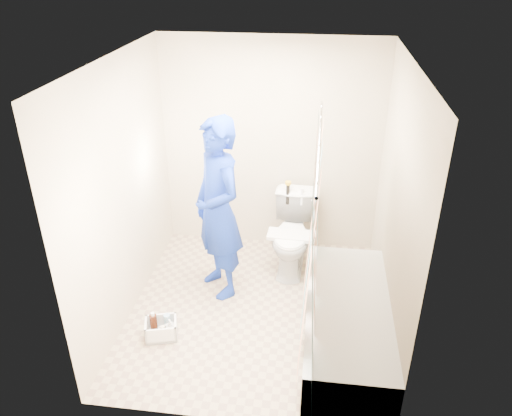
# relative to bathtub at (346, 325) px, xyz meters

# --- Properties ---
(floor) EXTENTS (2.60, 2.60, 0.00)m
(floor) POSITION_rel_bathtub_xyz_m (-0.85, 0.43, -0.27)
(floor) COLOR tan
(floor) RESTS_ON ground
(ceiling) EXTENTS (2.40, 2.60, 0.02)m
(ceiling) POSITION_rel_bathtub_xyz_m (-0.85, 0.43, 2.13)
(ceiling) COLOR white
(ceiling) RESTS_ON wall_back
(wall_back) EXTENTS (2.40, 0.02, 2.40)m
(wall_back) POSITION_rel_bathtub_xyz_m (-0.85, 1.73, 0.93)
(wall_back) COLOR beige
(wall_back) RESTS_ON ground
(wall_front) EXTENTS (2.40, 0.02, 2.40)m
(wall_front) POSITION_rel_bathtub_xyz_m (-0.85, -0.88, 0.93)
(wall_front) COLOR beige
(wall_front) RESTS_ON ground
(wall_left) EXTENTS (0.02, 2.60, 2.40)m
(wall_left) POSITION_rel_bathtub_xyz_m (-2.05, 0.43, 0.93)
(wall_left) COLOR beige
(wall_left) RESTS_ON ground
(wall_right) EXTENTS (0.02, 2.60, 2.40)m
(wall_right) POSITION_rel_bathtub_xyz_m (0.35, 0.43, 0.93)
(wall_right) COLOR beige
(wall_right) RESTS_ON ground
(bathtub) EXTENTS (0.70, 1.75, 0.50)m
(bathtub) POSITION_rel_bathtub_xyz_m (0.00, 0.00, 0.00)
(bathtub) COLOR silver
(bathtub) RESTS_ON ground
(curtain_rod) EXTENTS (0.02, 1.90, 0.02)m
(curtain_rod) POSITION_rel_bathtub_xyz_m (-0.33, 0.00, 1.68)
(curtain_rod) COLOR silver
(curtain_rod) RESTS_ON wall_back
(shower_curtain) EXTENTS (0.06, 1.75, 1.80)m
(shower_curtain) POSITION_rel_bathtub_xyz_m (-0.33, 0.00, 0.75)
(shower_curtain) COLOR white
(shower_curtain) RESTS_ON curtain_rod
(toilet) EXTENTS (0.49, 0.82, 0.82)m
(toilet) POSITION_rel_bathtub_xyz_m (-0.55, 1.22, 0.14)
(toilet) COLOR silver
(toilet) RESTS_ON ground
(tank_lid) EXTENTS (0.51, 0.24, 0.04)m
(tank_lid) POSITION_rel_bathtub_xyz_m (-0.56, 1.09, 0.21)
(tank_lid) COLOR white
(tank_lid) RESTS_ON toilet
(tank_internals) EXTENTS (0.20, 0.07, 0.27)m
(tank_internals) POSITION_rel_bathtub_xyz_m (-0.59, 1.44, 0.54)
(tank_internals) COLOR black
(tank_internals) RESTS_ON toilet
(plumber) EXTENTS (0.76, 0.80, 1.84)m
(plumber) POSITION_rel_bathtub_xyz_m (-1.25, 0.74, 0.65)
(plumber) COLOR #102BA3
(plumber) RESTS_ON ground
(cleaning_caddy) EXTENTS (0.33, 0.29, 0.22)m
(cleaning_caddy) POSITION_rel_bathtub_xyz_m (-1.64, -0.05, -0.19)
(cleaning_caddy) COLOR white
(cleaning_caddy) RESTS_ON ground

